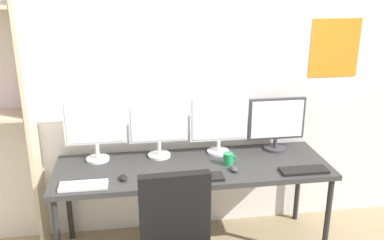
{
  "coord_description": "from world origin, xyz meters",
  "views": [
    {
      "loc": [
        -0.45,
        -2.28,
        2.1
      ],
      "look_at": [
        0.0,
        0.65,
        1.09
      ],
      "focal_mm": 39.17,
      "sensor_mm": 36.0,
      "label": 1
    }
  ],
  "objects_px": {
    "monitor_far_right": "(277,122)",
    "keyboard_left": "(84,186)",
    "monitor_center_right": "(219,122)",
    "keyboard_center": "(198,178)",
    "coffee_mug": "(228,159)",
    "monitor_far_left": "(95,126)",
    "mouse_right_side": "(234,169)",
    "mouse_left_side": "(123,177)",
    "desk": "(193,172)",
    "keyboard_right": "(304,170)",
    "monitor_center_left": "(158,127)"
  },
  "relations": [
    {
      "from": "monitor_center_right",
      "to": "mouse_left_side",
      "type": "relative_size",
      "value": 5.09
    },
    {
      "from": "keyboard_right",
      "to": "coffee_mug",
      "type": "bearing_deg",
      "value": 158.0
    },
    {
      "from": "mouse_left_side",
      "to": "mouse_right_side",
      "type": "relative_size",
      "value": 1.0
    },
    {
      "from": "monitor_far_left",
      "to": "desk",
      "type": "bearing_deg",
      "value": -16.31
    },
    {
      "from": "monitor_center_right",
      "to": "keyboard_center",
      "type": "height_order",
      "value": "monitor_center_right"
    },
    {
      "from": "monitor_center_right",
      "to": "keyboard_left",
      "type": "relative_size",
      "value": 1.49
    },
    {
      "from": "keyboard_left",
      "to": "coffee_mug",
      "type": "bearing_deg",
      "value": 11.2
    },
    {
      "from": "monitor_center_left",
      "to": "mouse_left_side",
      "type": "distance_m",
      "value": 0.52
    },
    {
      "from": "monitor_far_right",
      "to": "keyboard_left",
      "type": "xyz_separation_m",
      "value": [
        -1.52,
        -0.44,
        -0.23
      ]
    },
    {
      "from": "monitor_far_right",
      "to": "keyboard_left",
      "type": "distance_m",
      "value": 1.6
    },
    {
      "from": "mouse_left_side",
      "to": "mouse_right_side",
      "type": "distance_m",
      "value": 0.81
    },
    {
      "from": "keyboard_center",
      "to": "mouse_left_side",
      "type": "distance_m",
      "value": 0.53
    },
    {
      "from": "monitor_far_left",
      "to": "coffee_mug",
      "type": "xyz_separation_m",
      "value": [
        1.0,
        -0.23,
        -0.24
      ]
    },
    {
      "from": "monitor_far_left",
      "to": "mouse_left_side",
      "type": "relative_size",
      "value": 5.15
    },
    {
      "from": "mouse_right_side",
      "to": "coffee_mug",
      "type": "relative_size",
      "value": 0.91
    },
    {
      "from": "monitor_center_right",
      "to": "keyboard_right",
      "type": "xyz_separation_m",
      "value": [
        0.55,
        -0.44,
        -0.26
      ]
    },
    {
      "from": "keyboard_left",
      "to": "keyboard_right",
      "type": "xyz_separation_m",
      "value": [
        1.59,
        0.0,
        0.0
      ]
    },
    {
      "from": "monitor_far_right",
      "to": "monitor_center_right",
      "type": "bearing_deg",
      "value": 180.0
    },
    {
      "from": "mouse_right_side",
      "to": "coffee_mug",
      "type": "bearing_deg",
      "value": 96.85
    },
    {
      "from": "keyboard_center",
      "to": "keyboard_right",
      "type": "distance_m",
      "value": 0.8
    },
    {
      "from": "desk",
      "to": "mouse_left_side",
      "type": "bearing_deg",
      "value": -163.21
    },
    {
      "from": "keyboard_center",
      "to": "monitor_far_left",
      "type": "bearing_deg",
      "value": 148.63
    },
    {
      "from": "mouse_left_side",
      "to": "coffee_mug",
      "type": "height_order",
      "value": "coffee_mug"
    },
    {
      "from": "monitor_center_left",
      "to": "coffee_mug",
      "type": "xyz_separation_m",
      "value": [
        0.51,
        -0.23,
        -0.2
      ]
    },
    {
      "from": "keyboard_left",
      "to": "coffee_mug",
      "type": "relative_size",
      "value": 3.1
    },
    {
      "from": "monitor_center_right",
      "to": "coffee_mug",
      "type": "bearing_deg",
      "value": -82.48
    },
    {
      "from": "desk",
      "to": "mouse_left_side",
      "type": "xyz_separation_m",
      "value": [
        -0.53,
        -0.16,
        0.07
      ]
    },
    {
      "from": "keyboard_center",
      "to": "mouse_left_side",
      "type": "height_order",
      "value": "mouse_left_side"
    },
    {
      "from": "keyboard_left",
      "to": "keyboard_right",
      "type": "bearing_deg",
      "value": 0.0
    },
    {
      "from": "keyboard_left",
      "to": "keyboard_center",
      "type": "xyz_separation_m",
      "value": [
        0.8,
        0.0,
        0.0
      ]
    },
    {
      "from": "keyboard_left",
      "to": "mouse_right_side",
      "type": "height_order",
      "value": "mouse_right_side"
    },
    {
      "from": "monitor_center_right",
      "to": "mouse_right_side",
      "type": "relative_size",
      "value": 5.09
    },
    {
      "from": "mouse_left_side",
      "to": "coffee_mug",
      "type": "distance_m",
      "value": 0.81
    },
    {
      "from": "keyboard_center",
      "to": "mouse_right_side",
      "type": "relative_size",
      "value": 3.85
    },
    {
      "from": "keyboard_center",
      "to": "coffee_mug",
      "type": "xyz_separation_m",
      "value": [
        0.27,
        0.21,
        0.04
      ]
    },
    {
      "from": "monitor_center_right",
      "to": "mouse_right_side",
      "type": "height_order",
      "value": "monitor_center_right"
    },
    {
      "from": "mouse_right_side",
      "to": "coffee_mug",
      "type": "xyz_separation_m",
      "value": [
        -0.01,
        0.12,
        0.03
      ]
    },
    {
      "from": "keyboard_right",
      "to": "coffee_mug",
      "type": "relative_size",
      "value": 3.34
    },
    {
      "from": "monitor_center_right",
      "to": "monitor_far_left",
      "type": "bearing_deg",
      "value": -180.0
    },
    {
      "from": "keyboard_left",
      "to": "mouse_right_side",
      "type": "relative_size",
      "value": 3.42
    },
    {
      "from": "keyboard_right",
      "to": "keyboard_left",
      "type": "bearing_deg",
      "value": 180.0
    },
    {
      "from": "monitor_far_left",
      "to": "keyboard_center",
      "type": "distance_m",
      "value": 0.89
    },
    {
      "from": "monitor_far_left",
      "to": "keyboard_right",
      "type": "relative_size",
      "value": 1.4
    },
    {
      "from": "desk",
      "to": "monitor_center_right",
      "type": "bearing_deg",
      "value": 41.29
    },
    {
      "from": "monitor_far_right",
      "to": "keyboard_left",
      "type": "relative_size",
      "value": 1.43
    },
    {
      "from": "mouse_right_side",
      "to": "monitor_far_left",
      "type": "bearing_deg",
      "value": 160.88
    },
    {
      "from": "keyboard_right",
      "to": "mouse_right_side",
      "type": "height_order",
      "value": "mouse_right_side"
    },
    {
      "from": "mouse_right_side",
      "to": "coffee_mug",
      "type": "height_order",
      "value": "coffee_mug"
    },
    {
      "from": "monitor_far_left",
      "to": "keyboard_right",
      "type": "xyz_separation_m",
      "value": [
        1.52,
        -0.44,
        -0.27
      ]
    },
    {
      "from": "monitor_center_right",
      "to": "monitor_far_right",
      "type": "height_order",
      "value": "monitor_center_right"
    }
  ]
}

